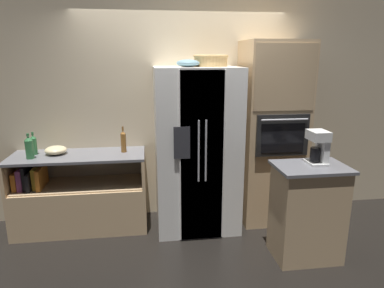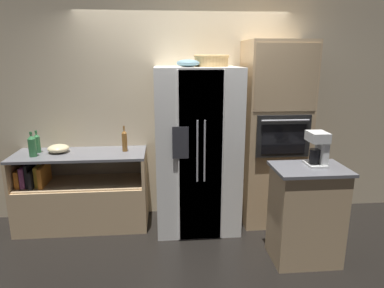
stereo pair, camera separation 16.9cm
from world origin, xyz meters
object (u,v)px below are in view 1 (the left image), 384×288
(wicker_basket, at_px, (211,60))
(bottle_short, at_px, (29,147))
(coffee_maker, at_px, (319,146))
(mixing_bowl, at_px, (56,150))
(bottle_wide, at_px, (34,145))
(fruit_bowl, at_px, (188,63))
(wall_oven, at_px, (272,134))
(refrigerator, at_px, (197,150))
(bottle_tall, at_px, (123,141))

(wicker_basket, height_order, bottle_short, wicker_basket)
(coffee_maker, bearing_deg, mixing_bowl, 160.79)
(bottle_wide, bearing_deg, coffee_maker, -18.13)
(wicker_basket, height_order, fruit_bowl, wicker_basket)
(wall_oven, xyz_separation_m, mixing_bowl, (-2.52, 0.08, -0.13))
(refrigerator, distance_m, coffee_maker, 1.35)
(wicker_basket, relative_size, coffee_maker, 1.19)
(wicker_basket, bearing_deg, bottle_wide, 176.82)
(wall_oven, xyz_separation_m, bottle_short, (-2.76, -0.06, -0.05))
(mixing_bowl, bearing_deg, wicker_basket, -2.91)
(refrigerator, relative_size, bottle_wide, 7.23)
(bottle_tall, bearing_deg, wall_oven, -2.17)
(wicker_basket, relative_size, bottle_wide, 1.51)
(refrigerator, relative_size, bottle_short, 6.72)
(fruit_bowl, bearing_deg, bottle_tall, 163.44)
(refrigerator, height_order, wicker_basket, wicker_basket)
(fruit_bowl, distance_m, mixing_bowl, 1.79)
(bottle_tall, distance_m, coffee_maker, 2.13)
(wicker_basket, relative_size, fruit_bowl, 1.58)
(coffee_maker, bearing_deg, wall_oven, 100.22)
(refrigerator, bearing_deg, fruit_bowl, -144.70)
(refrigerator, bearing_deg, wall_oven, 4.62)
(mixing_bowl, bearing_deg, refrigerator, -5.40)
(bottle_short, bearing_deg, bottle_wide, 90.85)
(fruit_bowl, distance_m, bottle_wide, 1.97)
(bottle_wide, xyz_separation_m, mixing_bowl, (0.24, -0.02, -0.07))
(bottle_wide, bearing_deg, fruit_bowl, -8.17)
(bottle_wide, bearing_deg, mixing_bowl, -5.21)
(bottle_tall, height_order, bottle_short, bottle_tall)
(bottle_wide, bearing_deg, refrigerator, -5.37)
(refrigerator, xyz_separation_m, bottle_tall, (-0.84, 0.14, 0.10))
(wall_oven, bearing_deg, bottle_tall, 177.83)
(bottle_tall, relative_size, bottle_wide, 1.16)
(mixing_bowl, distance_m, coffee_maker, 2.84)
(fruit_bowl, relative_size, bottle_wide, 0.95)
(fruit_bowl, distance_m, coffee_maker, 1.58)
(bottle_short, xyz_separation_m, mixing_bowl, (0.24, 0.14, -0.08))
(refrigerator, relative_size, wall_oven, 0.87)
(bottle_wide, bearing_deg, bottle_short, -89.15)
(wall_oven, relative_size, fruit_bowl, 8.74)
(wall_oven, height_order, wicker_basket, wall_oven)
(wall_oven, relative_size, wicker_basket, 5.54)
(refrigerator, distance_m, bottle_short, 1.84)
(bottle_tall, bearing_deg, fruit_bowl, -16.56)
(bottle_tall, distance_m, bottle_wide, 1.00)
(fruit_bowl, bearing_deg, coffee_maker, -30.78)
(coffee_maker, bearing_deg, refrigerator, 144.07)
(bottle_wide, xyz_separation_m, coffee_maker, (2.92, -0.96, 0.13))
(bottle_tall, bearing_deg, bottle_short, -172.55)
(wall_oven, relative_size, bottle_short, 7.74)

